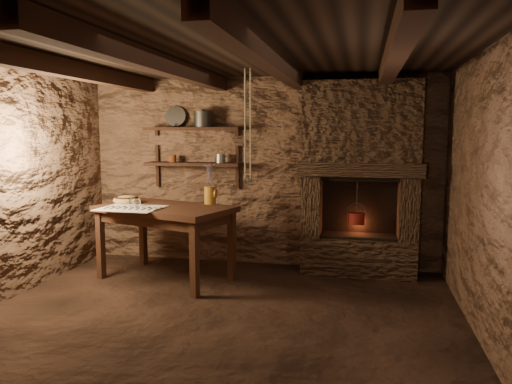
% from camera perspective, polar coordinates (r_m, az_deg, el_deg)
% --- Properties ---
extents(floor, '(4.50, 4.50, 0.00)m').
position_cam_1_polar(floor, '(4.76, -4.45, -14.22)').
color(floor, black).
rests_on(floor, ground).
extents(back_wall, '(4.50, 0.04, 2.40)m').
position_cam_1_polar(back_wall, '(6.40, 0.54, 2.32)').
color(back_wall, '#482E21').
rests_on(back_wall, floor).
extents(front_wall, '(4.50, 0.04, 2.40)m').
position_cam_1_polar(front_wall, '(2.64, -17.14, -4.72)').
color(front_wall, '#482E21').
rests_on(front_wall, floor).
extents(right_wall, '(0.04, 4.00, 2.40)m').
position_cam_1_polar(right_wall, '(4.40, 24.78, -0.48)').
color(right_wall, '#482E21').
rests_on(right_wall, floor).
extents(ceiling, '(4.50, 4.00, 0.04)m').
position_cam_1_polar(ceiling, '(4.49, -4.75, 15.65)').
color(ceiling, black).
rests_on(ceiling, back_wall).
extents(beam_far_left, '(0.14, 3.95, 0.16)m').
position_cam_1_polar(beam_far_left, '(5.11, -21.49, 13.12)').
color(beam_far_left, black).
rests_on(beam_far_left, ceiling).
extents(beam_mid_left, '(0.14, 3.95, 0.16)m').
position_cam_1_polar(beam_mid_left, '(4.65, -10.83, 14.14)').
color(beam_mid_left, black).
rests_on(beam_mid_left, ceiling).
extents(beam_mid_right, '(0.14, 3.95, 0.16)m').
position_cam_1_polar(beam_mid_right, '(4.36, 1.78, 14.73)').
color(beam_mid_right, black).
rests_on(beam_mid_right, ceiling).
extents(beam_far_right, '(0.14, 3.95, 0.16)m').
position_cam_1_polar(beam_far_right, '(4.30, 15.45, 14.60)').
color(beam_far_right, black).
rests_on(beam_far_right, ceiling).
extents(shelf_lower, '(1.25, 0.30, 0.04)m').
position_cam_1_polar(shelf_lower, '(6.47, -7.16, 3.20)').
color(shelf_lower, black).
rests_on(shelf_lower, back_wall).
extents(shelf_upper, '(1.25, 0.30, 0.04)m').
position_cam_1_polar(shelf_upper, '(6.45, -7.22, 7.19)').
color(shelf_upper, black).
rests_on(shelf_upper, back_wall).
extents(hearth, '(1.43, 0.51, 2.30)m').
position_cam_1_polar(hearth, '(6.04, 11.79, 2.14)').
color(hearth, '#332319').
rests_on(hearth, floor).
extents(work_table, '(1.70, 1.29, 0.86)m').
position_cam_1_polar(work_table, '(5.90, -10.28, -5.42)').
color(work_table, '#311A11').
rests_on(work_table, floor).
extents(linen_cloth, '(0.69, 0.57, 0.01)m').
position_cam_1_polar(linen_cloth, '(5.73, -14.09, -1.80)').
color(linen_cloth, silver).
rests_on(linen_cloth, work_table).
extents(pewter_cutlery_row, '(0.57, 0.24, 0.01)m').
position_cam_1_polar(pewter_cutlery_row, '(5.71, -14.19, -1.73)').
color(pewter_cutlery_row, gray).
rests_on(pewter_cutlery_row, linen_cloth).
extents(drinking_glasses, '(0.22, 0.06, 0.09)m').
position_cam_1_polar(drinking_glasses, '(5.83, -13.36, -1.16)').
color(drinking_glasses, white).
rests_on(drinking_glasses, linen_cloth).
extents(stoneware_jug, '(0.17, 0.17, 0.48)m').
position_cam_1_polar(stoneware_jug, '(5.90, -5.26, 0.61)').
color(stoneware_jug, '#A97020').
rests_on(stoneware_jug, work_table).
extents(wooden_bowl, '(0.34, 0.34, 0.11)m').
position_cam_1_polar(wooden_bowl, '(6.14, -14.57, -0.91)').
color(wooden_bowl, olive).
rests_on(wooden_bowl, work_table).
extents(iron_stockpot, '(0.27, 0.27, 0.18)m').
position_cam_1_polar(iron_stockpot, '(6.41, -6.03, 8.19)').
color(iron_stockpot, '#2D2B28').
rests_on(iron_stockpot, shelf_upper).
extents(tin_pan, '(0.29, 0.15, 0.27)m').
position_cam_1_polar(tin_pan, '(6.64, -9.18, 8.51)').
color(tin_pan, gray).
rests_on(tin_pan, shelf_upper).
extents(small_kettle, '(0.18, 0.14, 0.17)m').
position_cam_1_polar(small_kettle, '(6.35, -4.09, 3.85)').
color(small_kettle, gray).
rests_on(small_kettle, shelf_lower).
extents(rusty_tin, '(0.11, 0.11, 0.10)m').
position_cam_1_polar(rusty_tin, '(6.56, -9.51, 3.80)').
color(rusty_tin, '#632D13').
rests_on(rusty_tin, shelf_lower).
extents(red_pot, '(0.22, 0.20, 0.54)m').
position_cam_1_polar(red_pot, '(6.06, 11.41, -2.87)').
color(red_pot, maroon).
rests_on(red_pot, hearth).
extents(hanging_ropes, '(0.08, 0.08, 1.20)m').
position_cam_1_polar(hanging_ropes, '(5.44, -0.95, 7.81)').
color(hanging_ropes, tan).
rests_on(hanging_ropes, ceiling).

